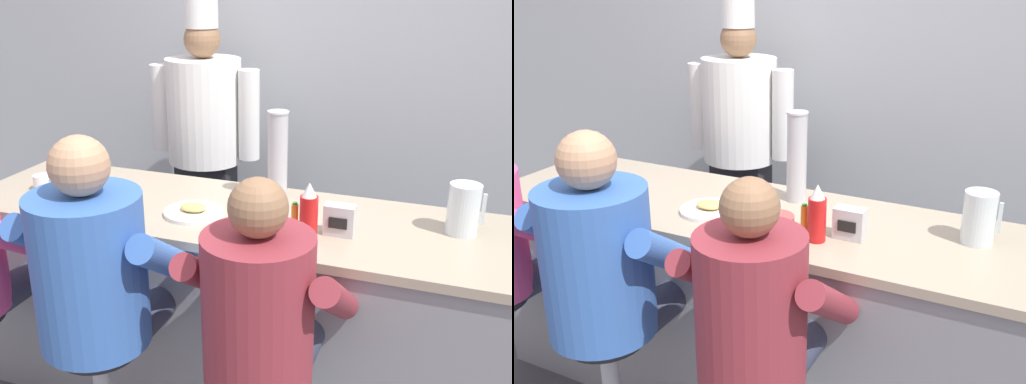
% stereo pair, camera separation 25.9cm
% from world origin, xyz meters
% --- Properties ---
extents(wall_back, '(10.00, 0.06, 2.70)m').
position_xyz_m(wall_back, '(0.00, 1.84, 1.35)').
color(wall_back, '#B2B7BC').
rests_on(wall_back, ground_plane).
extents(diner_counter, '(2.73, 0.75, 0.98)m').
position_xyz_m(diner_counter, '(0.00, 0.37, 0.49)').
color(diner_counter, gray).
rests_on(diner_counter, ground_plane).
extents(ketchup_bottle_red, '(0.07, 0.07, 0.24)m').
position_xyz_m(ketchup_bottle_red, '(0.33, 0.20, 1.09)').
color(ketchup_bottle_red, red).
rests_on(ketchup_bottle_red, diner_counter).
extents(hot_sauce_bottle_orange, '(0.03, 0.03, 0.14)m').
position_xyz_m(hot_sauce_bottle_orange, '(0.26, 0.23, 1.05)').
color(hot_sauce_bottle_orange, orange).
rests_on(hot_sauce_bottle_orange, diner_counter).
extents(water_pitcher_clear, '(0.15, 0.13, 0.21)m').
position_xyz_m(water_pitcher_clear, '(0.91, 0.47, 1.09)').
color(water_pitcher_clear, silver).
rests_on(water_pitcher_clear, diner_counter).
extents(breakfast_plate, '(0.27, 0.27, 0.05)m').
position_xyz_m(breakfast_plate, '(-0.22, 0.27, 0.99)').
color(breakfast_plate, white).
rests_on(breakfast_plate, diner_counter).
extents(cereal_bowl, '(0.16, 0.16, 0.05)m').
position_xyz_m(cereal_bowl, '(0.12, 0.25, 1.01)').
color(cereal_bowl, '#B24C47').
rests_on(cereal_bowl, diner_counter).
extents(coffee_mug_white, '(0.13, 0.09, 0.08)m').
position_xyz_m(coffee_mug_white, '(-1.06, 0.30, 1.02)').
color(coffee_mug_white, white).
rests_on(coffee_mug_white, diner_counter).
extents(coffee_mug_blue, '(0.12, 0.08, 0.08)m').
position_xyz_m(coffee_mug_blue, '(-0.86, 0.17, 1.02)').
color(coffee_mug_blue, '#4C7AB2').
rests_on(coffee_mug_blue, diner_counter).
extents(cup_stack_steel, '(0.10, 0.10, 0.43)m').
position_xyz_m(cup_stack_steel, '(0.07, 0.58, 1.19)').
color(cup_stack_steel, '#B7BABF').
rests_on(cup_stack_steel, diner_counter).
extents(napkin_dispenser_chrome, '(0.13, 0.08, 0.13)m').
position_xyz_m(napkin_dispenser_chrome, '(0.44, 0.29, 1.04)').
color(napkin_dispenser_chrome, silver).
rests_on(napkin_dispenser_chrome, diner_counter).
extents(diner_seated_blue, '(0.65, 0.64, 1.47)m').
position_xyz_m(diner_seated_blue, '(-0.38, -0.25, 0.91)').
color(diner_seated_blue, '#B2B5BA').
rests_on(diner_seated_blue, ground_plane).
extents(diner_seated_maroon, '(0.59, 0.58, 1.39)m').
position_xyz_m(diner_seated_maroon, '(0.29, -0.26, 0.87)').
color(diner_seated_maroon, '#B2B5BA').
rests_on(diner_seated_maroon, ground_plane).
extents(cook_in_whites_near, '(0.73, 0.47, 1.86)m').
position_xyz_m(cook_in_whites_near, '(-0.68, 1.38, 1.02)').
color(cook_in_whites_near, '#232328').
rests_on(cook_in_whites_near, ground_plane).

